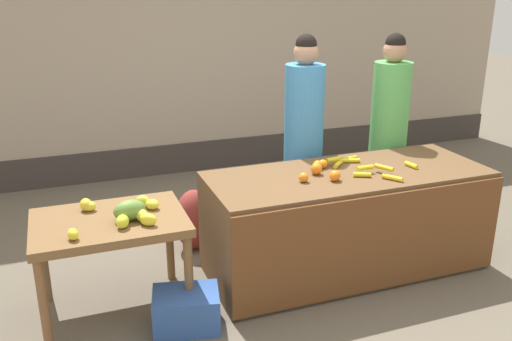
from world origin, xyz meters
TOP-DOWN VIEW (x-y plane):
  - ground_plane at (0.00, 0.00)m, footprint 24.00×24.00m
  - market_wall_back at (0.00, 2.89)m, footprint 8.66×0.23m
  - fruit_stall_counter at (0.52, -0.01)m, footprint 2.20×0.87m
  - side_table_wooden at (-1.30, 0.00)m, footprint 1.02×0.73m
  - banana_bunch_pile at (0.67, 0.01)m, footprint 0.65×0.63m
  - orange_pile at (0.29, -0.01)m, footprint 0.35×0.37m
  - mango_papaya_pile at (-1.19, -0.05)m, footprint 0.65×0.55m
  - vendor_woman_blue_shirt at (0.45, 0.67)m, footprint 0.34×0.34m
  - vendor_woman_green_shirt at (1.30, 0.65)m, footprint 0.34×0.34m
  - produce_crate at (-0.88, -0.36)m, footprint 0.50×0.41m
  - produce_sack at (-0.54, 0.75)m, footprint 0.47×0.46m

SIDE VIEW (x-z plane):
  - ground_plane at x=0.00m, z-range 0.00..0.00m
  - produce_crate at x=-0.88m, z-range 0.00..0.26m
  - produce_sack at x=-0.54m, z-range 0.00..0.54m
  - fruit_stall_counter at x=0.52m, z-range 0.00..0.82m
  - side_table_wooden at x=-1.30m, z-range 0.26..0.98m
  - mango_papaya_pile at x=-1.19m, z-range 0.70..0.84m
  - banana_bunch_pile at x=0.67m, z-range 0.82..0.88m
  - orange_pile at x=0.29m, z-range 0.82..0.91m
  - vendor_woman_green_shirt at x=1.30m, z-range 0.01..1.80m
  - vendor_woman_blue_shirt at x=0.45m, z-range 0.01..1.82m
  - market_wall_back at x=0.00m, z-range -0.03..3.19m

